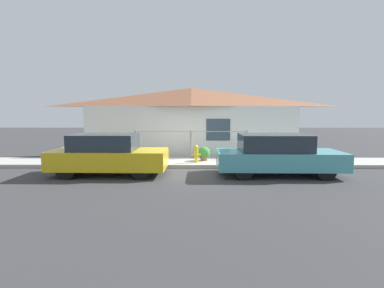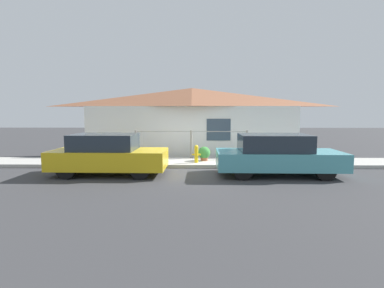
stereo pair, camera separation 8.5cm
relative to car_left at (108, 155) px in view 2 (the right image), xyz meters
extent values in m
plane|color=#38383A|center=(2.77, 1.17, -0.69)|extent=(60.00, 60.00, 0.00)
cube|color=#B2AFA8|center=(2.77, 2.10, -0.62)|extent=(24.00, 1.85, 0.13)
cube|color=white|center=(2.77, 3.84, 0.51)|extent=(9.93, 0.12, 2.40)
cube|color=#384756|center=(4.01, 3.77, 0.63)|extent=(1.10, 0.04, 1.00)
pyramid|color=#A36647|center=(2.77, 4.88, 2.16)|extent=(10.33, 2.20, 0.90)
cylinder|color=gray|center=(0.37, 2.88, 0.05)|extent=(0.10, 0.10, 1.21)
cylinder|color=gray|center=(2.77, 2.88, 0.05)|extent=(0.10, 0.10, 1.21)
cylinder|color=gray|center=(5.17, 2.88, 0.05)|extent=(0.10, 0.10, 1.21)
cylinder|color=gray|center=(2.77, 2.88, 0.60)|extent=(4.80, 0.03, 0.03)
cube|color=gold|center=(0.04, 0.00, -0.15)|extent=(3.85, 1.73, 0.62)
cube|color=#232D38|center=(-0.11, 0.00, 0.43)|extent=(2.13, 1.50, 0.54)
cylinder|color=black|center=(1.24, 0.69, -0.38)|extent=(0.62, 0.21, 0.62)
cylinder|color=black|center=(1.22, -0.74, -0.38)|extent=(0.62, 0.21, 0.62)
cylinder|color=black|center=(-1.13, 0.73, -0.38)|extent=(0.62, 0.21, 0.62)
cylinder|color=black|center=(-1.15, -0.70, -0.38)|extent=(0.62, 0.21, 0.62)
cube|color=teal|center=(5.75, 0.00, -0.16)|extent=(4.16, 1.84, 0.58)
cube|color=#232D38|center=(5.59, 0.00, 0.41)|extent=(2.30, 1.59, 0.56)
cylinder|color=black|center=(7.05, 0.74, -0.37)|extent=(0.64, 0.21, 0.64)
cylinder|color=black|center=(7.02, -0.79, -0.37)|extent=(0.64, 0.21, 0.64)
cylinder|color=black|center=(4.49, 0.78, -0.37)|extent=(0.64, 0.21, 0.64)
cylinder|color=black|center=(4.46, -0.74, -0.37)|extent=(0.64, 0.21, 0.64)
cylinder|color=yellow|center=(2.99, 1.68, -0.26)|extent=(0.15, 0.15, 0.59)
sphere|color=yellow|center=(2.99, 1.68, 0.07)|extent=(0.16, 0.16, 0.16)
cylinder|color=yellow|center=(2.88, 1.68, -0.23)|extent=(0.13, 0.07, 0.07)
cylinder|color=yellow|center=(3.10, 1.68, -0.23)|extent=(0.13, 0.07, 0.07)
cylinder|color=#9E5638|center=(3.31, 2.20, -0.49)|extent=(0.29, 0.29, 0.14)
sphere|color=#387F38|center=(3.31, 2.20, -0.23)|extent=(0.50, 0.50, 0.50)
camera|label=1|loc=(2.90, -10.00, 1.43)|focal=28.00mm
camera|label=2|loc=(2.99, -10.00, 1.43)|focal=28.00mm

